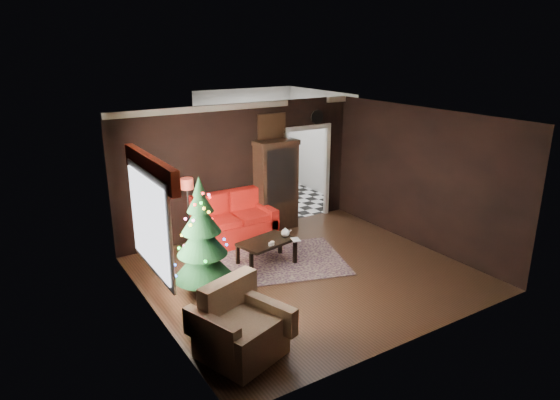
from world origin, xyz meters
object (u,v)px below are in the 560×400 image
loveseat (234,219)px  teapot (285,233)px  floor_lamp (189,217)px  coffee_table (266,252)px  wall_clock (317,117)px  christmas_tree (202,236)px  curio_cabinet (276,187)px  armchair (241,324)px  kitchen_table (268,192)px

loveseat → teapot: bearing=-73.8°
loveseat → floor_lamp: size_ratio=1.11×
coffee_table → wall_clock: bearing=36.1°
loveseat → christmas_tree: bearing=-129.2°
teapot → wall_clock: size_ratio=0.58×
curio_cabinet → coffee_table: (-1.15, -1.54, -0.71)m
teapot → curio_cabinet: bearing=64.3°
armchair → teapot: (2.11, 2.23, 0.10)m
loveseat → kitchen_table: bearing=42.5°
armchair → teapot: bearing=27.6°
loveseat → wall_clock: bearing=9.7°
loveseat → teapot: loveseat is taller
floor_lamp → coffee_table: size_ratio=1.51×
christmas_tree → teapot: bearing=14.0°
loveseat → christmas_tree: christmas_tree is taller
kitchen_table → christmas_tree: bearing=-133.4°
armchair → wall_clock: wall_clock is taller
curio_cabinet → kitchen_table: curio_cabinet is taller
christmas_tree → kitchen_table: size_ratio=2.46×
christmas_tree → armchair: bearing=-97.8°
floor_lamp → wall_clock: size_ratio=4.79×
armchair → teapot: armchair is taller
curio_cabinet → christmas_tree: (-2.63, -2.04, 0.10)m
coffee_table → teapot: 0.51m
curio_cabinet → armchair: (-2.87, -3.80, -0.49)m
loveseat → armchair: 3.97m
christmas_tree → coffee_table: bearing=18.7°
armchair → curio_cabinet: bearing=34.0°
armchair → kitchen_table: armchair is taller
armchair → wall_clock: bearing=25.4°
curio_cabinet → kitchen_table: 1.67m
christmas_tree → wall_clock: (3.83, 2.22, 1.33)m
coffee_table → loveseat: bearing=89.8°
armchair → wall_clock: 6.01m
floor_lamp → kitchen_table: bearing=34.0°
loveseat → floor_lamp: bearing=-164.3°
teapot → kitchen_table: (1.41, 3.00, -0.18)m
teapot → kitchen_table: bearing=64.9°
teapot → kitchen_table: kitchen_table is taller
curio_cabinet → christmas_tree: size_ratio=1.03×
coffee_table → kitchen_table: kitchen_table is taller
teapot → armchair: bearing=-133.5°
wall_clock → kitchen_table: wall_clock is taller
armchair → floor_lamp: bearing=60.4°
floor_lamp → kitchen_table: floor_lamp is taller
curio_cabinet → loveseat: bearing=-169.2°
coffee_table → wall_clock: (2.35, 1.72, 2.14)m
curio_cabinet → floor_lamp: bearing=-166.8°
loveseat → kitchen_table: size_ratio=2.27×
coffee_table → floor_lamp: bearing=137.6°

